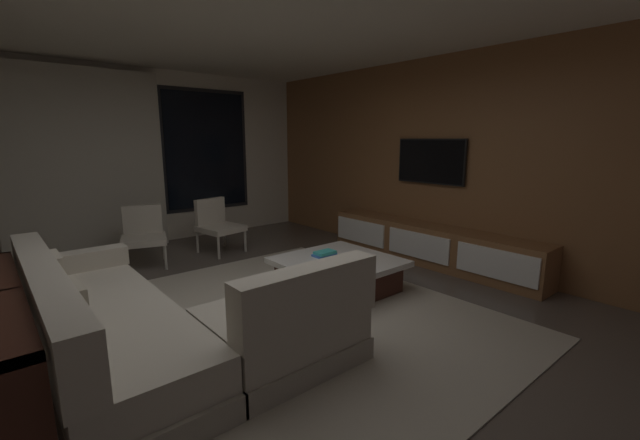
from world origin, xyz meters
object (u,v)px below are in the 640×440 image
at_px(sectional_couch, 152,327).
at_px(media_console, 431,246).
at_px(book_stack_on_coffee_table, 325,253).
at_px(accent_chair_near_window, 217,223).
at_px(mounted_tv, 431,161).
at_px(accent_chair_by_curtain, 143,233).
at_px(coffee_table, 338,274).

distance_m(sectional_couch, media_console, 3.65).
xyz_separation_m(book_stack_on_coffee_table, accent_chair_near_window, (-0.26, 2.13, 0.05)).
bearing_deg(mounted_tv, accent_chair_near_window, 133.03).
xyz_separation_m(sectional_couch, book_stack_on_coffee_table, (2.02, 0.39, 0.10)).
xyz_separation_m(accent_chair_near_window, accent_chair_by_curtain, (-1.03, 0.02, 0.00)).
bearing_deg(sectional_couch, accent_chair_by_curtain, 74.05).
xyz_separation_m(coffee_table, book_stack_on_coffee_table, (-0.02, 0.20, 0.20)).
bearing_deg(book_stack_on_coffee_table, mounted_tv, -2.56).
height_order(sectional_couch, accent_chair_near_window, sectional_couch).
height_order(book_stack_on_coffee_table, accent_chair_near_window, accent_chair_near_window).
bearing_deg(mounted_tv, accent_chair_by_curtain, 144.19).
bearing_deg(mounted_tv, coffee_table, -176.21).
bearing_deg(accent_chair_by_curtain, accent_chair_near_window, -1.31).
distance_m(accent_chair_near_window, mounted_tv, 3.16).
distance_m(coffee_table, accent_chair_near_window, 2.36).
xyz_separation_m(accent_chair_by_curtain, media_console, (2.92, -2.43, -0.18)).
distance_m(accent_chair_by_curtain, mounted_tv, 3.93).
bearing_deg(sectional_couch, media_console, 1.82).
relative_size(sectional_couch, coffee_table, 2.16).
relative_size(sectional_couch, accent_chair_by_curtain, 3.21).
xyz_separation_m(coffee_table, accent_chair_by_curtain, (-1.31, 2.35, 0.25)).
distance_m(sectional_couch, mounted_tv, 3.98).
distance_m(media_console, mounted_tv, 1.13).
bearing_deg(mounted_tv, sectional_couch, -175.31).
bearing_deg(book_stack_on_coffee_table, media_console, -9.74).
relative_size(media_console, mounted_tv, 3.01).
height_order(accent_chair_near_window, accent_chair_by_curtain, same).
bearing_deg(coffee_table, accent_chair_near_window, 96.82).
height_order(coffee_table, book_stack_on_coffee_table, book_stack_on_coffee_table).
xyz_separation_m(sectional_couch, accent_chair_near_window, (1.76, 2.52, 0.14)).
bearing_deg(accent_chair_by_curtain, media_console, -39.84).
height_order(coffee_table, accent_chair_by_curtain, accent_chair_by_curtain).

